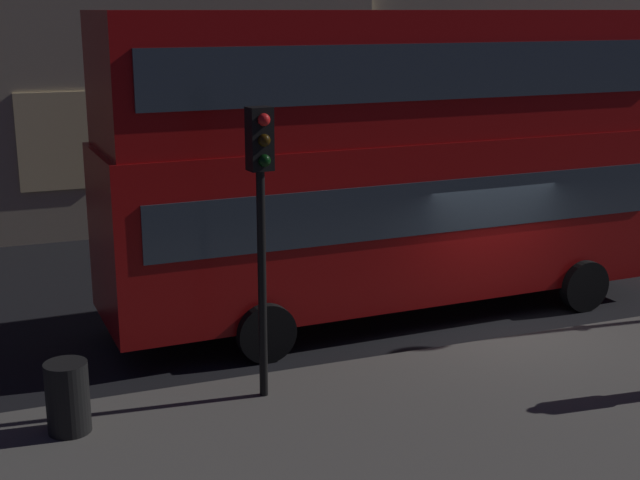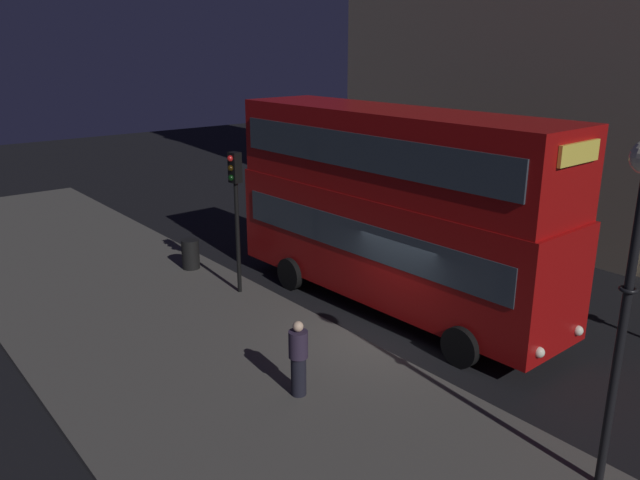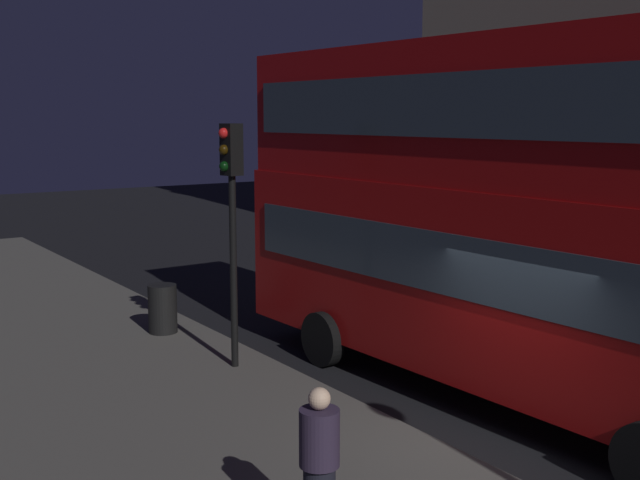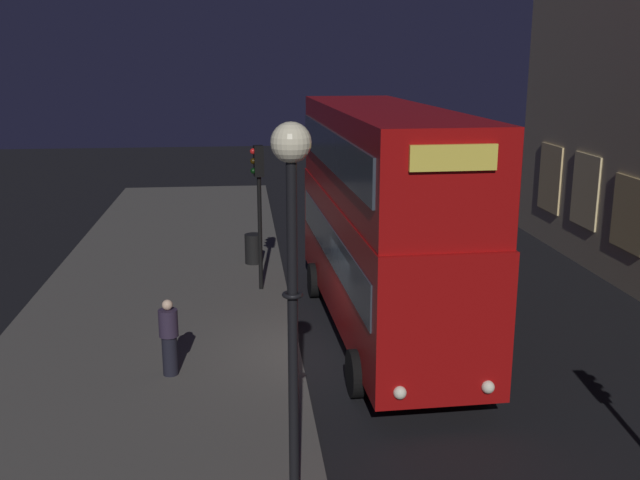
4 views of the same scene
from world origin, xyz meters
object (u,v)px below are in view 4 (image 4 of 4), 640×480
object	(u,v)px
traffic_light_near_kerb	(259,187)
pedestrian	(169,337)
litter_bin	(254,249)
double_decker_bus	(383,210)
street_lamp	(292,236)

from	to	relation	value
traffic_light_near_kerb	pedestrian	size ratio (longest dim) A/B	2.49
litter_bin	double_decker_bus	bearing A→B (deg)	26.64
street_lamp	pedestrian	bearing A→B (deg)	-157.52
traffic_light_near_kerb	street_lamp	world-z (taller)	street_lamp
double_decker_bus	street_lamp	size ratio (longest dim) A/B	1.83
street_lamp	pedestrian	world-z (taller)	street_lamp
traffic_light_near_kerb	pedestrian	distance (m)	6.35
double_decker_bus	street_lamp	distance (m)	8.26
pedestrian	traffic_light_near_kerb	bearing A→B (deg)	-7.12
traffic_light_near_kerb	litter_bin	size ratio (longest dim) A/B	4.30
litter_bin	street_lamp	bearing A→B (deg)	1.27
street_lamp	traffic_light_near_kerb	bearing A→B (deg)	-179.13
double_decker_bus	pedestrian	world-z (taller)	double_decker_bus
double_decker_bus	pedestrian	bearing A→B (deg)	-66.41
pedestrian	litter_bin	xyz separation A→B (m)	(-8.34, 1.91, -0.36)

